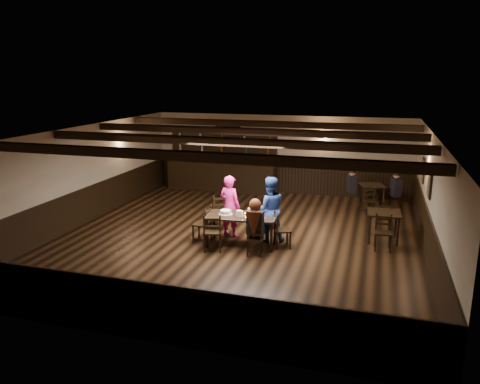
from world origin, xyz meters
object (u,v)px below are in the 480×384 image
(chair_near_right, at_px, (255,237))
(bar_counter, at_px, (222,170))
(woman_pink, at_px, (230,206))
(chair_near_left, at_px, (212,230))
(man_blue, at_px, (269,209))
(dining_table, at_px, (242,218))
(cake, at_px, (226,212))

(chair_near_right, height_order, bar_counter, bar_counter)
(chair_near_right, distance_m, woman_pink, 1.54)
(chair_near_left, bearing_deg, man_blue, 45.23)
(dining_table, height_order, bar_counter, bar_counter)
(woman_pink, distance_m, cake, 0.57)
(woman_pink, height_order, man_blue, man_blue)
(chair_near_right, xyz_separation_m, bar_counter, (-2.75, 5.79, 0.27))
(dining_table, relative_size, man_blue, 1.06)
(chair_near_left, height_order, cake, chair_near_left)
(woman_pink, bearing_deg, cake, 114.31)
(dining_table, distance_m, bar_counter, 5.67)
(chair_near_left, bearing_deg, bar_counter, 106.61)
(chair_near_right, height_order, woman_pink, woman_pink)
(chair_near_right, height_order, man_blue, man_blue)
(man_blue, height_order, bar_counter, bar_counter)
(man_blue, bearing_deg, chair_near_left, 23.34)
(dining_table, height_order, chair_near_right, chair_near_right)
(bar_counter, bearing_deg, woman_pink, -68.93)
(chair_near_right, distance_m, cake, 1.12)
(man_blue, xyz_separation_m, cake, (-0.97, -0.49, -0.02))
(woman_pink, bearing_deg, chair_near_left, 104.33)
(bar_counter, bearing_deg, man_blue, -59.00)
(dining_table, distance_m, chair_near_left, 0.84)
(man_blue, relative_size, cake, 4.91)
(woman_pink, bearing_deg, bar_counter, -52.20)
(chair_near_right, relative_size, man_blue, 0.47)
(chair_near_right, relative_size, cake, 2.32)
(cake, bearing_deg, chair_near_left, -101.46)
(dining_table, relative_size, cake, 5.22)
(chair_near_left, bearing_deg, cake, 78.54)
(chair_near_left, relative_size, bar_counter, 0.22)
(dining_table, bearing_deg, bar_counter, 113.55)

